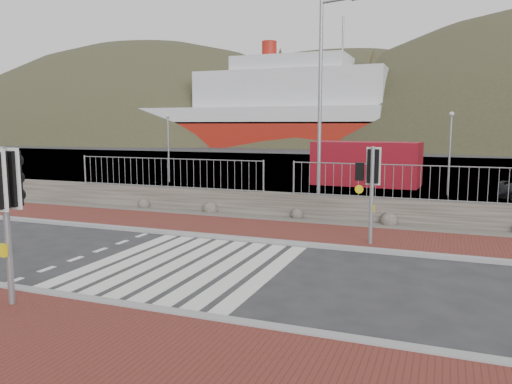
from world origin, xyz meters
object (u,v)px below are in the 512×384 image
at_px(traffic_signal_near, 5,193).
at_px(traffic_signal_far, 371,175).
at_px(streetlight, 323,97).
at_px(shipping_container, 366,164).
at_px(ferry, 254,114).

bearing_deg(traffic_signal_near, traffic_signal_far, 53.49).
bearing_deg(streetlight, traffic_signal_far, -45.10).
relative_size(traffic_signal_near, streetlight, 0.38).
relative_size(traffic_signal_near, traffic_signal_far, 1.07).
bearing_deg(traffic_signal_far, shipping_container, -78.23).
distance_m(ferry, traffic_signal_near, 75.28).
distance_m(traffic_signal_near, streetlight, 12.43).
height_order(ferry, traffic_signal_near, ferry).
height_order(ferry, streetlight, ferry).
xyz_separation_m(streetlight, shipping_container, (0.07, 10.59, -3.26)).
height_order(traffic_signal_far, streetlight, streetlight).
height_order(traffic_signal_far, shipping_container, traffic_signal_far).
bearing_deg(shipping_container, streetlight, -86.64).
height_order(traffic_signal_near, traffic_signal_far, traffic_signal_near).
relative_size(traffic_signal_far, streetlight, 0.36).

